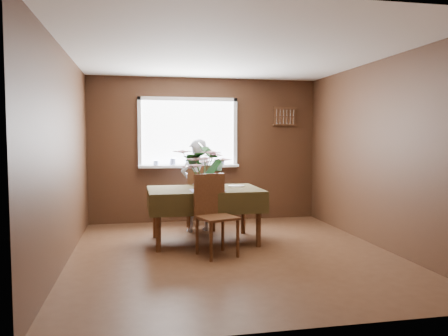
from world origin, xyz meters
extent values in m
plane|color=#452817|center=(0.00, 0.00, 0.00)|extent=(4.50, 4.50, 0.00)
plane|color=white|center=(0.00, 0.00, 2.50)|extent=(4.50, 4.50, 0.00)
plane|color=#57341F|center=(0.00, 2.25, 1.25)|extent=(4.00, 0.00, 4.00)
plane|color=#57341F|center=(0.00, -2.25, 1.25)|extent=(4.00, 0.00, 4.00)
plane|color=#57341F|center=(-2.00, 0.00, 1.25)|extent=(0.00, 4.50, 4.50)
plane|color=#57341F|center=(2.00, 0.00, 1.25)|extent=(0.00, 4.50, 4.50)
cube|color=white|center=(-0.30, 2.23, 1.55)|extent=(1.60, 0.01, 1.10)
cube|color=white|center=(-0.30, 2.22, 2.13)|extent=(1.72, 0.06, 0.06)
cube|color=white|center=(-0.30, 2.22, 0.97)|extent=(1.72, 0.06, 0.06)
cube|color=white|center=(-1.13, 2.22, 1.55)|extent=(0.06, 0.06, 1.22)
cube|color=white|center=(0.53, 2.22, 1.55)|extent=(0.06, 0.06, 1.22)
cube|color=white|center=(-0.30, 2.15, 0.98)|extent=(1.72, 0.20, 0.04)
cylinder|color=white|center=(-0.86, 2.13, 1.04)|extent=(0.09, 0.09, 0.08)
cylinder|color=white|center=(-0.58, 2.13, 1.06)|extent=(0.11, 0.11, 0.12)
cylinder|color=white|center=(-0.30, 2.13, 1.05)|extent=(0.12, 0.12, 0.09)
cylinder|color=white|center=(-0.02, 2.13, 1.06)|extent=(0.10, 0.10, 0.13)
cylinder|color=white|center=(0.26, 2.13, 1.05)|extent=(0.11, 0.11, 0.10)
cube|color=#512F1A|center=(1.45, 2.23, 1.85)|extent=(0.40, 0.03, 0.30)
cube|color=#512F1A|center=(1.45, 2.21, 2.00)|extent=(0.44, 0.04, 0.03)
cube|color=#512F1A|center=(1.45, 2.21, 1.70)|extent=(0.44, 0.04, 0.03)
cylinder|color=#512F1A|center=(-0.92, 0.25, 0.35)|extent=(0.07, 0.07, 0.71)
cylinder|color=#512F1A|center=(0.42, 0.27, 0.35)|extent=(0.07, 0.07, 0.71)
cylinder|color=#512F1A|center=(-0.93, 1.09, 0.35)|extent=(0.07, 0.07, 0.71)
cylinder|color=#512F1A|center=(0.41, 1.10, 0.35)|extent=(0.07, 0.07, 0.71)
cube|color=#512F1A|center=(-0.25, 0.68, 0.73)|extent=(1.50, 1.01, 0.04)
cube|color=black|center=(-0.25, 0.68, 0.75)|extent=(1.56, 1.07, 0.01)
cube|color=black|center=(-0.25, 0.15, 0.61)|extent=(1.55, 0.03, 0.28)
cube|color=black|center=(-0.26, 1.20, 0.61)|extent=(1.55, 0.03, 0.28)
cube|color=black|center=(-1.03, 0.67, 0.61)|extent=(0.02, 1.05, 0.28)
cube|color=black|center=(0.52, 0.68, 0.61)|extent=(0.02, 1.05, 0.28)
cube|color=#4A6ED3|center=(-0.25, 0.43, 0.76)|extent=(0.45, 0.33, 0.01)
cylinder|color=#512F1A|center=(0.01, 1.71, 0.24)|extent=(0.04, 0.04, 0.48)
cylinder|color=#512F1A|center=(-0.37, 1.73, 0.24)|extent=(0.04, 0.04, 0.48)
cylinder|color=#512F1A|center=(-0.01, 1.33, 0.24)|extent=(0.04, 0.04, 0.48)
cylinder|color=#512F1A|center=(-0.39, 1.35, 0.24)|extent=(0.04, 0.04, 0.48)
cube|color=#512F1A|center=(-0.19, 1.53, 0.49)|extent=(0.47, 0.47, 0.03)
cube|color=#512F1A|center=(-0.20, 1.32, 0.77)|extent=(0.45, 0.05, 0.53)
cylinder|color=#512F1A|center=(-0.33, -0.30, 0.23)|extent=(0.04, 0.04, 0.46)
cylinder|color=#512F1A|center=(0.03, -0.19, 0.23)|extent=(0.04, 0.04, 0.46)
cylinder|color=#512F1A|center=(-0.44, 0.05, 0.23)|extent=(0.04, 0.04, 0.46)
cylinder|color=#512F1A|center=(-0.09, 0.17, 0.23)|extent=(0.04, 0.04, 0.46)
cube|color=#512F1A|center=(-0.21, -0.07, 0.48)|extent=(0.55, 0.55, 0.03)
cube|color=#512F1A|center=(-0.27, 0.12, 0.75)|extent=(0.42, 0.17, 0.52)
imported|color=white|center=(-0.26, 1.39, 0.72)|extent=(0.60, 0.47, 1.44)
cylinder|color=white|center=(-0.31, 0.43, 0.84)|extent=(0.13, 0.13, 0.16)
cylinder|color=#33662D|center=(-0.31, 0.43, 0.96)|extent=(0.08, 0.08, 0.11)
cylinder|color=white|center=(0.24, 0.84, 0.76)|extent=(0.29, 0.29, 0.01)
cube|color=silver|center=(-0.12, 0.43, 0.77)|extent=(0.11, 0.24, 0.00)
camera|label=1|loc=(-1.16, -5.32, 1.47)|focal=35.00mm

